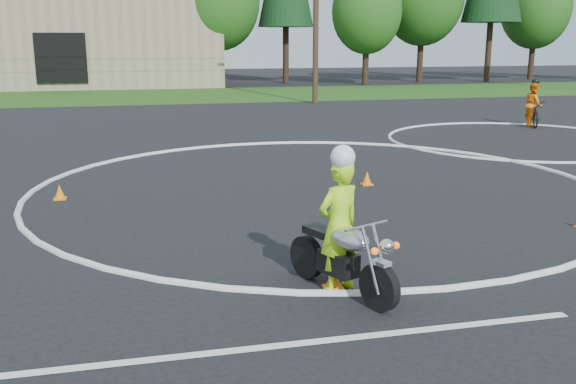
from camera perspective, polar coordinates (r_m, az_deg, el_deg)
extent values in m
plane|color=black|center=(11.09, 6.84, -2.98)|extent=(120.00, 120.00, 0.00)
cube|color=#1E4714|center=(37.29, -7.63, 8.54)|extent=(120.00, 10.00, 0.02)
torus|color=silver|center=(13.85, 2.60, 0.45)|extent=(12.12, 12.12, 0.12)
torus|color=silver|center=(21.68, 19.63, 4.41)|extent=(8.10, 8.10, 0.10)
cube|color=silver|center=(6.77, -5.93, -13.96)|extent=(8.00, 0.12, 0.01)
cylinder|color=black|center=(7.65, 8.12, -8.38)|extent=(0.34, 0.57, 0.58)
cylinder|color=black|center=(8.58, 1.68, -5.80)|extent=(0.34, 0.57, 0.58)
cube|color=black|center=(8.11, 4.49, -6.30)|extent=(0.46, 0.59, 0.29)
ellipsoid|color=#A8A7AC|center=(7.85, 5.48, -4.15)|extent=(0.57, 0.70, 0.27)
cube|color=black|center=(8.21, 3.18, -3.62)|extent=(0.46, 0.63, 0.10)
cylinder|color=#B9BABF|center=(7.53, 7.32, -5.99)|extent=(0.18, 0.33, 0.77)
cylinder|color=silver|center=(7.65, 8.25, -5.72)|extent=(0.18, 0.33, 0.77)
cube|color=silver|center=(7.53, 8.30, -6.25)|extent=(0.21, 0.25, 0.05)
cylinder|color=white|center=(7.59, 7.00, -3.00)|extent=(0.63, 0.31, 0.03)
sphere|color=white|center=(7.41, 8.78, -4.79)|extent=(0.17, 0.17, 0.17)
sphere|color=#FF580C|center=(7.32, 7.72, -5.24)|extent=(0.09, 0.09, 0.09)
sphere|color=#E8490B|center=(7.55, 9.59, -4.70)|extent=(0.09, 0.09, 0.09)
cylinder|color=white|center=(8.50, 3.51, -6.01)|extent=(0.39, 0.73, 0.08)
imported|color=#B2F619|center=(8.02, 4.56, -3.01)|extent=(0.73, 0.63, 1.70)
sphere|color=white|center=(7.78, 4.90, 3.10)|extent=(0.31, 0.31, 0.31)
imported|color=black|center=(25.30, 20.93, 6.57)|extent=(1.26, 1.92, 0.95)
imported|color=orange|center=(25.27, 20.99, 7.28)|extent=(0.84, 0.94, 1.59)
sphere|color=black|center=(25.21, 21.14, 9.12)|extent=(0.28, 0.28, 0.28)
cone|color=orange|center=(13.56, -19.64, 0.00)|extent=(0.22, 0.22, 0.30)
cube|color=orange|center=(13.59, -19.59, -0.55)|extent=(0.24, 0.24, 0.03)
cone|color=orange|center=(14.14, 7.03, 1.22)|extent=(0.22, 0.22, 0.30)
cube|color=orange|center=(14.17, 7.01, 0.69)|extent=(0.24, 0.24, 0.03)
cone|color=orange|center=(8.27, 4.05, -7.61)|extent=(0.22, 0.22, 0.30)
cube|color=orange|center=(8.32, 4.04, -8.48)|extent=(0.24, 0.24, 0.03)
cube|color=black|center=(42.11, -19.53, 11.16)|extent=(3.00, 0.16, 3.00)
cylinder|color=#382619|center=(44.37, -6.02, 11.43)|extent=(0.44, 0.44, 3.24)
ellipsoid|color=#1E5116|center=(44.41, -6.15, 16.54)|extent=(5.40, 5.40, 6.48)
cylinder|color=#382619|center=(47.22, -0.20, 12.05)|extent=(0.44, 0.44, 3.96)
cylinder|color=#382619|center=(45.79, 6.90, 11.24)|extent=(0.44, 0.44, 2.88)
ellipsoid|color=#1E5116|center=(45.80, 7.03, 15.64)|extent=(4.80, 4.80, 5.76)
cylinder|color=#382619|center=(49.53, 11.66, 11.64)|extent=(0.44, 0.44, 3.60)
cylinder|color=#382619|center=(50.95, 17.38, 11.76)|extent=(0.44, 0.44, 4.32)
cylinder|color=#382619|center=(55.31, 20.83, 11.03)|extent=(0.44, 0.44, 3.24)
ellipsoid|color=#1E5116|center=(55.35, 21.18, 15.12)|extent=(5.40, 5.40, 6.48)
cylinder|color=#382619|center=(45.04, -11.33, 11.05)|extent=(0.44, 0.44, 2.88)
ellipsoid|color=#1E5116|center=(45.04, -11.54, 15.52)|extent=(4.80, 4.80, 5.76)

